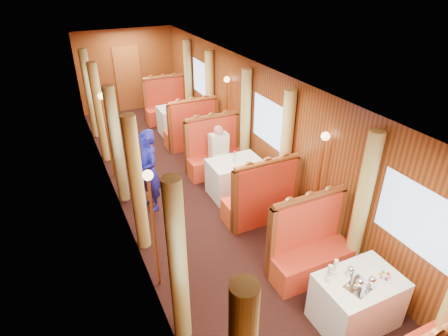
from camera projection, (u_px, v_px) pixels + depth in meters
floor at (202, 202)px, 7.53m from camera, size 3.00×12.00×0.01m
ceiling at (198, 79)px, 6.32m from camera, size 3.00×12.00×0.01m
wall_far at (127, 71)px, 11.67m from camera, size 3.00×0.01×2.50m
wall_left at (118, 162)px, 6.37m from camera, size 0.01×12.00×2.50m
wall_right at (269, 132)px, 7.49m from camera, size 0.01×12.00×2.50m
doorway_far at (129, 79)px, 11.77m from camera, size 0.80×0.04×2.00m
table_near at (357, 300)px, 4.87m from camera, size 1.05×0.72×0.75m
banquette_near_aft at (310, 250)px, 5.64m from camera, size 1.30×0.55×1.34m
table_mid at (235, 178)px, 7.63m from camera, size 1.05×0.72×0.75m
banquette_mid_fwd at (260, 201)px, 6.81m from camera, size 1.30×0.55×1.34m
banquette_mid_aft at (215, 155)px, 8.41m from camera, size 1.30×0.55×1.34m
table_far at (178, 120)px, 10.40m from camera, size 1.05×0.72×0.75m
banquette_far_fwd at (191, 131)px, 9.57m from camera, size 1.30×0.55×1.34m
banquette_far_aft at (167, 107)px, 11.18m from camera, size 1.30×0.55×1.34m
tea_tray at (359, 287)px, 4.57m from camera, size 0.39×0.33×0.01m
teapot_left at (359, 286)px, 4.51m from camera, size 0.17×0.13×0.13m
teapot_right at (371, 283)px, 4.54m from camera, size 0.16×0.12×0.13m
teapot_back at (350, 273)px, 4.69m from camera, size 0.18×0.15×0.13m
fruit_plate at (384, 276)px, 4.71m from camera, size 0.24×0.24×0.05m
cup_inboard at (329, 275)px, 4.61m from camera, size 0.08×0.08×0.26m
cup_outboard at (335, 270)px, 4.69m from camera, size 0.08×0.08×0.26m
rose_vase_mid at (235, 154)px, 7.34m from camera, size 0.06×0.06×0.36m
rose_vase_far at (178, 101)px, 10.11m from camera, size 0.06×0.06×0.36m
window_left_near at (193, 301)px, 3.51m from camera, size 0.01×1.20×0.90m
curtain_left_near_b at (178, 266)px, 4.30m from camera, size 0.22×0.22×2.35m
window_right_near at (417, 219)px, 4.62m from camera, size 0.01×1.20×0.90m
curtain_right_near_b at (362, 207)px, 5.33m from camera, size 0.22×0.22×2.35m
window_left_mid at (118, 151)px, 6.27m from camera, size 0.01×1.20×0.90m
curtain_left_mid_a at (137, 186)px, 5.83m from camera, size 0.22×0.22×2.35m
curtain_left_mid_b at (117, 147)px, 7.06m from camera, size 0.22×0.22×2.35m
window_right_mid at (269, 123)px, 7.39m from camera, size 0.01×1.20×0.90m
curtain_right_mid_a at (286, 152)px, 6.86m from camera, size 0.22×0.22×2.35m
curtain_right_mid_b at (245, 123)px, 8.10m from camera, size 0.22×0.22×2.35m
window_left_far at (88, 93)px, 9.04m from camera, size 0.01×1.20×0.90m
curtain_left_far_a at (100, 114)px, 8.60m from camera, size 0.22×0.22×2.35m
curtain_left_far_b at (90, 94)px, 9.83m from camera, size 0.22×0.22×2.35m
window_right_far at (202, 79)px, 10.15m from camera, size 0.01×1.20×0.90m
curtain_right_far_a at (210, 97)px, 9.63m from camera, size 0.22×0.22×2.35m
curtain_right_far_b at (188, 82)px, 10.86m from camera, size 0.22×0.22×2.35m
sconce_left_fore at (151, 208)px, 4.95m from camera, size 0.14×0.14×1.95m
sconce_right_fore at (321, 164)px, 6.00m from camera, size 0.14×0.14×1.95m
sconce_left_aft at (105, 119)px, 7.72m from camera, size 0.14×0.14×1.95m
sconce_right_aft at (227, 100)px, 8.77m from camera, size 0.14×0.14×1.95m
steward at (149, 171)px, 6.98m from camera, size 0.47×0.64×1.62m
passenger at (219, 146)px, 8.07m from camera, size 0.40×0.44×0.76m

